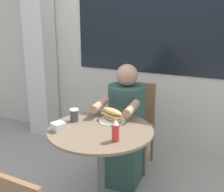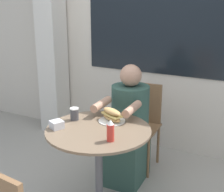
% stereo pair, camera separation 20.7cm
% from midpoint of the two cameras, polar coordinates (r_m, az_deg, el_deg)
% --- Properties ---
extents(storefront_wall, '(8.00, 0.09, 2.80)m').
position_cam_midpoint_polar(storefront_wall, '(3.54, 6.28, 12.40)').
color(storefront_wall, beige).
rests_on(storefront_wall, ground_plane).
extents(lattice_pillar, '(0.28, 0.28, 2.40)m').
position_cam_midpoint_polar(lattice_pillar, '(4.03, -14.54, 9.63)').
color(lattice_pillar, beige).
rests_on(lattice_pillar, ground_plane).
extents(cafe_table, '(0.81, 0.81, 0.76)m').
position_cam_midpoint_polar(cafe_table, '(2.46, -4.50, -10.31)').
color(cafe_table, brown).
rests_on(cafe_table, ground_plane).
extents(diner_chair, '(0.40, 0.40, 0.87)m').
position_cam_midpoint_polar(diner_chair, '(3.27, 2.67, -3.81)').
color(diner_chair, brown).
rests_on(diner_chair, ground_plane).
extents(seated_diner, '(0.38, 0.64, 1.14)m').
position_cam_midpoint_polar(seated_diner, '(2.98, 0.41, -6.61)').
color(seated_diner, '#2D4C42').
rests_on(seated_diner, ground_plane).
extents(sandwich_on_plate, '(0.22, 0.22, 0.11)m').
position_cam_midpoint_polar(sandwich_on_plate, '(2.50, -2.31, -3.69)').
color(sandwich_on_plate, white).
rests_on(sandwich_on_plate, cafe_table).
extents(drink_cup, '(0.07, 0.07, 0.10)m').
position_cam_midpoint_polar(drink_cup, '(2.53, -9.25, -3.49)').
color(drink_cup, '#424247').
rests_on(drink_cup, cafe_table).
extents(napkin_box, '(0.12, 0.12, 0.06)m').
position_cam_midpoint_polar(napkin_box, '(2.39, -12.26, -5.50)').
color(napkin_box, silver).
rests_on(napkin_box, cafe_table).
extents(condiment_bottle, '(0.05, 0.05, 0.16)m').
position_cam_midpoint_polar(condiment_bottle, '(2.15, -2.11, -6.42)').
color(condiment_bottle, red).
rests_on(condiment_bottle, cafe_table).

